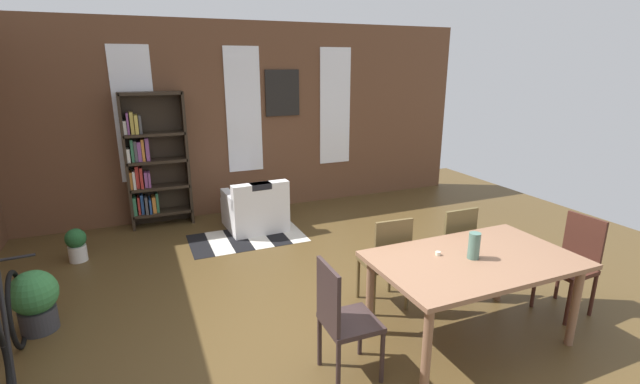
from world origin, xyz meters
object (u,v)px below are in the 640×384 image
(dining_chair_far_left, at_px, (387,259))
(potted_plant_window, at_px, (392,241))
(potted_plant_corner, at_px, (35,299))
(armchair_white, at_px, (255,210))
(dining_chair_head_right, at_px, (573,261))
(dining_chair_far_right, at_px, (451,247))
(dining_chair_head_left, at_px, (342,317))
(dining_table, at_px, (474,267))
(potted_plant_by_shelf, at_px, (76,244))
(bookshelf_tall, at_px, (152,162))
(bicycle_second, at_px, (8,338))
(vase_on_table, at_px, (474,246))

(dining_chair_far_left, xyz_separation_m, potted_plant_window, (0.74, 1.05, -0.33))
(dining_chair_far_left, xyz_separation_m, potted_plant_corner, (-3.09, 0.88, -0.20))
(armchair_white, bearing_deg, dining_chair_head_right, -56.55)
(dining_chair_far_right, height_order, potted_plant_window, dining_chair_far_right)
(dining_chair_head_left, xyz_separation_m, dining_chair_far_right, (1.61, 0.74, 0.00))
(dining_table, xyz_separation_m, armchair_white, (-0.99, 3.36, -0.41))
(dining_chair_head_left, relative_size, potted_plant_by_shelf, 2.29)
(dining_chair_head_left, height_order, armchair_white, dining_chair_head_left)
(dining_chair_head_right, relative_size, dining_chair_head_left, 1.00)
(dining_chair_head_left, bearing_deg, bookshelf_tall, 104.83)
(dining_chair_far_left, distance_m, dining_chair_far_right, 0.77)
(dining_table, height_order, potted_plant_by_shelf, dining_table)
(bicycle_second, bearing_deg, potted_plant_window, 11.69)
(potted_plant_corner, bearing_deg, dining_table, -24.98)
(bicycle_second, bearing_deg, dining_chair_head_right, -11.56)
(bicycle_second, bearing_deg, dining_chair_head_left, -22.88)
(dining_chair_far_right, bearing_deg, dining_chair_head_right, -41.03)
(potted_plant_corner, height_order, potted_plant_window, potted_plant_corner)
(vase_on_table, height_order, bookshelf_tall, bookshelf_tall)
(dining_chair_far_right, height_order, armchair_white, dining_chair_far_right)
(bicycle_second, bearing_deg, dining_table, -15.46)
(dining_table, relative_size, vase_on_table, 7.60)
(bookshelf_tall, distance_m, bicycle_second, 3.40)
(bookshelf_tall, bearing_deg, dining_chair_head_left, -75.17)
(dining_chair_far_right, xyz_separation_m, armchair_white, (-1.38, 2.62, -0.23))
(vase_on_table, distance_m, potted_plant_window, 1.95)
(dining_chair_far_left, height_order, potted_plant_corner, dining_chair_far_left)
(bicycle_second, distance_m, potted_plant_by_shelf, 2.17)
(bicycle_second, xyz_separation_m, potted_plant_corner, (0.07, 0.64, -0.03))
(armchair_white, bearing_deg, potted_plant_window, -49.57)
(vase_on_table, distance_m, bicycle_second, 3.70)
(dining_chair_head_right, height_order, potted_plant_window, dining_chair_head_right)
(dining_chair_far_right, bearing_deg, potted_plant_window, 91.81)
(dining_chair_head_right, distance_m, bicycle_second, 4.87)
(dining_chair_head_right, height_order, bicycle_second, dining_chair_head_right)
(dining_chair_head_left, relative_size, bookshelf_tall, 0.49)
(dining_table, bearing_deg, potted_plant_window, 78.94)
(dining_chair_head_right, relative_size, bookshelf_tall, 0.49)
(dining_table, xyz_separation_m, vase_on_table, (-0.02, 0.00, 0.20))
(armchair_white, height_order, potted_plant_corner, armchair_white)
(dining_chair_head_right, xyz_separation_m, bicycle_second, (-4.77, 0.98, -0.17))
(dining_chair_far_right, height_order, potted_plant_by_shelf, dining_chair_far_right)
(dining_chair_far_left, bearing_deg, armchair_white, 102.99)
(armchair_white, xyz_separation_m, potted_plant_window, (1.34, -1.58, -0.09))
(dining_table, bearing_deg, bicycle_second, 164.54)
(dining_chair_far_left, distance_m, armchair_white, 2.70)
(dining_chair_far_right, xyz_separation_m, bookshelf_tall, (-2.69, 3.34, 0.45))
(dining_table, distance_m, dining_chair_head_left, 1.24)
(potted_plant_window, bearing_deg, dining_chair_far_right, -88.19)
(vase_on_table, distance_m, potted_plant_corner, 3.86)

